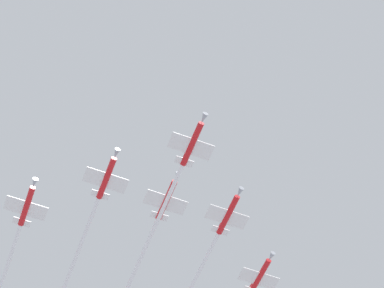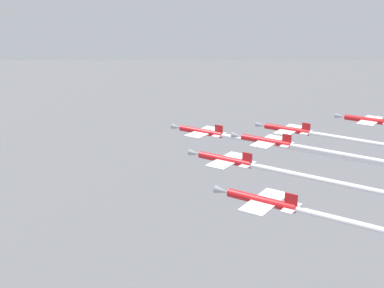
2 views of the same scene
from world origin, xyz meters
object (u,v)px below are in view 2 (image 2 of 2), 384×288
at_px(jet_port_outer, 326,152).
at_px(jet_starboard_outer, 367,227).
at_px(jet_lead, 270,144).
at_px(jet_starboard_inner, 341,138).
at_px(jet_port_inner, 299,175).

distance_m(jet_port_outer, jet_starboard_outer, 29.53).
relative_size(jet_lead, jet_starboard_inner, 1.18).
bearing_deg(jet_port_outer, jet_lead, 90.00).
xyz_separation_m(jet_starboard_inner, jet_port_outer, (12.59, -3.63, 1.03)).
distance_m(jet_port_inner, jet_starboard_outer, 18.90).
xyz_separation_m(jet_port_inner, jet_port_outer, (-12.13, 4.73, 0.14)).
xyz_separation_m(jet_lead, jet_starboard_outer, (33.47, 13.03, 0.87)).
height_order(jet_starboard_inner, jet_starboard_outer, jet_starboard_outer).
relative_size(jet_lead, jet_port_outer, 1.17).
height_order(jet_port_inner, jet_starboard_outer, jet_starboard_outer).
distance_m(jet_starboard_inner, jet_port_outer, 13.14).
height_order(jet_port_inner, jet_starboard_inner, jet_port_inner).
height_order(jet_starboard_inner, jet_port_outer, jet_port_outer).
xyz_separation_m(jet_port_outer, jet_starboard_outer, (29.37, 3.01, 0.42)).
xyz_separation_m(jet_lead, jet_port_outer, (4.10, 10.02, 0.45)).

